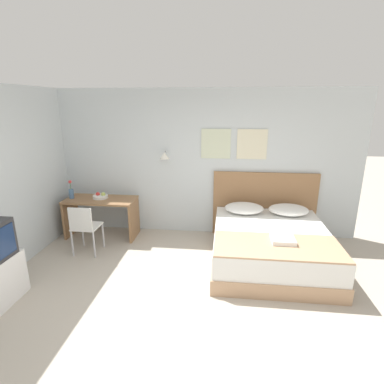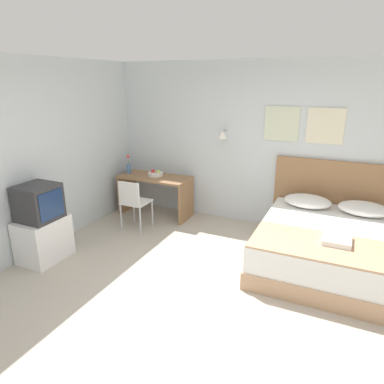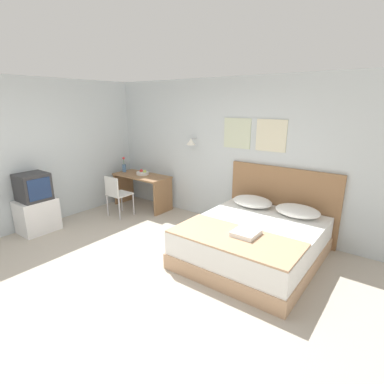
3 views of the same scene
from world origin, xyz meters
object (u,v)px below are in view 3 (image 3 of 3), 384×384
bed (253,242)px  desk (142,184)px  throw_blanket (235,238)px  fruit_bowl (143,173)px  desk_chair (116,193)px  flower_vase (124,167)px  television (33,187)px  pillow_left (252,201)px  pillow_right (297,211)px  tv_stand (37,215)px  headboard (281,203)px  folded_towel_near_foot (246,233)px

bed → desk: 3.04m
throw_blanket → fruit_bowl: fruit_bowl is taller
throw_blanket → desk_chair: 2.99m
throw_blanket → flower_vase: 3.71m
bed → television: 3.81m
desk_chair → flower_vase: (-0.55, 0.70, 0.33)m
bed → flower_vase: bearing=169.9°
desk → pillow_left: bearing=1.1°
throw_blanket → desk_chair: (-2.95, 0.50, -0.06)m
pillow_right → desk: 3.34m
fruit_bowl → tv_stand: fruit_bowl is taller
headboard → throw_blanket: bearing=-90.0°
pillow_right → bed: bearing=-118.4°
pillow_right → folded_towel_near_foot: size_ratio=1.98×
desk → bed: bearing=-12.3°
pillow_left → television: bearing=-146.3°
headboard → folded_towel_near_foot: size_ratio=5.46×
pillow_left → pillow_right: 0.75m
throw_blanket → fruit_bowl: size_ratio=6.32×
desk_chair → folded_towel_near_foot: bearing=-6.8°
desk_chair → fruit_bowl: (-0.03, 0.76, 0.26)m
desk → fruit_bowl: fruit_bowl is taller
fruit_bowl → bed: bearing=-13.1°
pillow_right → flower_vase: size_ratio=2.00×
television → bed: bearing=21.7°
pillow_left → throw_blanket: pillow_left is taller
desk_chair → desk: bearing=91.2°
fruit_bowl → television: 2.15m
fruit_bowl → folded_towel_near_foot: bearing=-20.1°
tv_stand → television: television is taller
bed → flower_vase: 3.60m
throw_blanket → fruit_bowl: bearing=157.0°
headboard → throw_blanket: (0.00, -1.59, -0.04)m
pillow_right → desk: desk is taller
bed → throw_blanket: throw_blanket is taller
flower_vase → bed: bearing=-10.1°
desk → fruit_bowl: 0.25m
desk_chair → fruit_bowl: bearing=92.0°
bed → pillow_right: (0.38, 0.70, 0.36)m
bed → pillow_right: pillow_right is taller
flower_vase → desk: bearing=2.3°
headboard → flower_vase: (-3.50, -0.39, 0.23)m
bed → throw_blanket: size_ratio=1.17×
folded_towel_near_foot → desk: size_ratio=0.27×
headboard → folded_towel_near_foot: (0.09, -1.45, -0.00)m
desk → desk_chair: (0.01, -0.72, -0.01)m
tv_stand → headboard: bearing=34.5°
pillow_left → folded_towel_near_foot: size_ratio=1.98×
pillow_left → desk_chair: size_ratio=0.81×
headboard → fruit_bowl: headboard is taller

